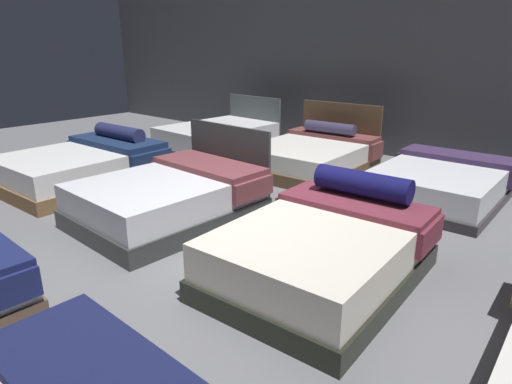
# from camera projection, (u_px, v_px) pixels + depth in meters

# --- Properties ---
(ground_plane) EXTENTS (18.00, 18.00, 0.02)m
(ground_plane) POSITION_uv_depth(u_px,v_px,m) (228.00, 252.00, 4.46)
(ground_plane) COLOR slate
(showroom_back_wall) EXTENTS (18.00, 0.06, 3.50)m
(showroom_back_wall) POSITION_uv_depth(u_px,v_px,m) (430.00, 59.00, 7.40)
(showroom_back_wall) COLOR #47474C
(showroom_back_wall) RESTS_ON ground_plane
(bed_4) EXTENTS (1.76, 2.16, 0.79)m
(bed_4) POSITION_uv_depth(u_px,v_px,m) (84.00, 166.00, 6.51)
(bed_4) COLOR brown
(bed_4) RESTS_ON ground_plane
(bed_5) EXTENTS (1.62, 2.06, 1.01)m
(bed_5) POSITION_uv_depth(u_px,v_px,m) (172.00, 197.00, 5.18)
(bed_5) COLOR #2F3231
(bed_5) RESTS_ON ground_plane
(bed_6) EXTENTS (1.56, 2.03, 0.83)m
(bed_6) POSITION_uv_depth(u_px,v_px,m) (323.00, 250.00, 3.84)
(bed_6) COLOR black
(bed_6) RESTS_ON ground_plane
(bed_8) EXTENTS (1.57, 2.17, 0.97)m
(bed_8) POSITION_uv_depth(u_px,v_px,m) (218.00, 138.00, 8.55)
(bed_8) COLOR #505856
(bed_8) RESTS_ON ground_plane
(bed_9) EXTENTS (1.73, 2.08, 1.02)m
(bed_9) POSITION_uv_depth(u_px,v_px,m) (312.00, 156.00, 7.21)
(bed_9) COLOR brown
(bed_9) RESTS_ON ground_plane
(bed_10) EXTENTS (1.58, 1.99, 0.51)m
(bed_10) POSITION_uv_depth(u_px,v_px,m) (440.00, 183.00, 5.86)
(bed_10) COLOR #2E292D
(bed_10) RESTS_ON ground_plane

